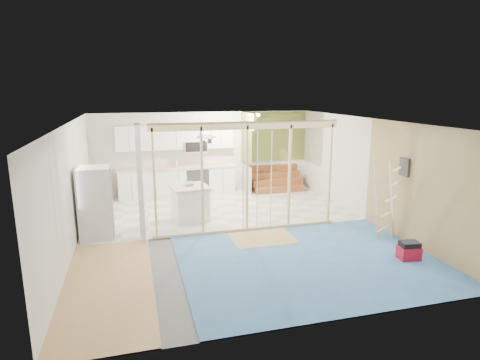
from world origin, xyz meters
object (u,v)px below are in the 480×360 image
object	(u,v)px
toolbox	(409,251)
ladder	(385,200)
fridge	(96,203)
island	(190,203)

from	to	relation	value
toolbox	ladder	bearing A→B (deg)	89.78
fridge	island	size ratio (longest dim) A/B	1.59
fridge	ladder	xyz separation A→B (m)	(6.16, -1.77, 0.10)
fridge	island	xyz separation A→B (m)	(2.20, 0.73, -0.37)
toolbox	fridge	bearing A→B (deg)	162.36
island	fridge	bearing A→B (deg)	-168.99
fridge	ladder	bearing A→B (deg)	-15.44
ladder	island	bearing A→B (deg)	130.61
fridge	toolbox	size ratio (longest dim) A/B	3.78
fridge	toolbox	xyz separation A→B (m)	(6.00, -2.88, -0.64)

